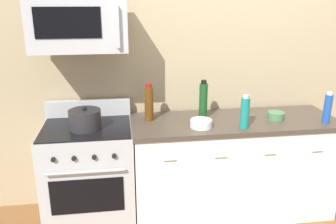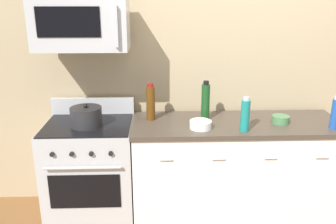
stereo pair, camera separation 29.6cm
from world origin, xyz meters
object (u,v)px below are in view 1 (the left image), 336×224
bottle_sparkling_teal (245,112)px  bowl_green_glaze (276,115)px  bottle_soda_blue (328,108)px  bowl_white_ceramic (201,123)px  microwave (79,25)px  stockpot (85,119)px  range_oven (90,175)px  bottle_wine_amber (149,103)px  bottle_wine_green (203,100)px

bottle_sparkling_teal → bowl_green_glaze: (0.36, 0.17, -0.10)m
bottle_soda_blue → bowl_white_ceramic: size_ratio=1.50×
microwave → bowl_white_ceramic: bearing=-11.2°
bowl_white_ceramic → stockpot: (-0.96, 0.09, 0.05)m
bowl_white_ceramic → bottle_sparkling_teal: bearing=-11.5°
bottle_sparkling_teal → range_oven: bearing=170.6°
microwave → bottle_wine_amber: bearing=5.0°
bottle_soda_blue → bottle_sparkling_teal: bottle_sparkling_teal is taller
bottle_sparkling_teal → stockpot: 1.32m
bottle_wine_green → bowl_green_glaze: bottle_wine_green is taller
bottle_soda_blue → stockpot: 2.06m
bottle_soda_blue → bottle_wine_amber: bottle_wine_amber is taller
microwave → bottle_wine_green: microwave is taller
bottle_sparkling_teal → bowl_green_glaze: size_ratio=1.94×
bowl_green_glaze → bowl_white_ceramic: same height
bottle_wine_green → microwave: bearing=-178.3°
range_oven → microwave: size_ratio=1.44×
bottle_wine_green → bowl_green_glaze: size_ratio=2.39×
range_oven → bottle_sparkling_teal: 1.45m
microwave → bowl_white_ceramic: microwave is taller
microwave → bowl_green_glaze: 1.84m
range_oven → bottle_wine_green: bottle_wine_green is taller
bowl_green_glaze → range_oven: bearing=178.6°
microwave → stockpot: microwave is taller
range_oven → bottle_wine_green: bearing=4.2°
bottle_wine_green → bowl_white_ceramic: (-0.07, -0.22, -0.13)m
stockpot → bottle_wine_green: bearing=7.1°
range_oven → bowl_white_ceramic: bearing=-8.6°
bowl_green_glaze → bottle_wine_green: bearing=169.8°
bottle_wine_green → bowl_white_ceramic: bottle_wine_green is taller
microwave → bottle_wine_green: (1.02, 0.03, -0.66)m
range_oven → stockpot: size_ratio=4.06×
bowl_white_ceramic → range_oven: bearing=171.4°
range_oven → bottle_sparkling_teal: bottle_sparkling_teal is taller
bowl_green_glaze → bowl_white_ceramic: 0.71m
bottle_sparkling_teal → bottle_wine_amber: size_ratio=0.86×
bowl_green_glaze → bottle_sparkling_teal: bearing=-154.0°
microwave → stockpot: (-0.00, -0.10, -0.75)m
bottle_wine_green → bowl_green_glaze: 0.66m
range_oven → bottle_sparkling_teal: size_ratio=3.74×
range_oven → microwave: bearing=89.7°
microwave → bottle_wine_green: 1.22m
bottle_soda_blue → bowl_green_glaze: size_ratio=1.86×
stockpot → microwave: bearing=89.9°
range_oven → bottle_soda_blue: size_ratio=3.91×
bottle_wine_amber → microwave: bearing=-175.0°
range_oven → bowl_green_glaze: range_oven is taller
bottle_wine_amber → bottle_wine_green: bearing=-2.1°
bottle_soda_blue → bowl_white_ceramic: bearing=178.0°
bottle_wine_green → stockpot: 1.03m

